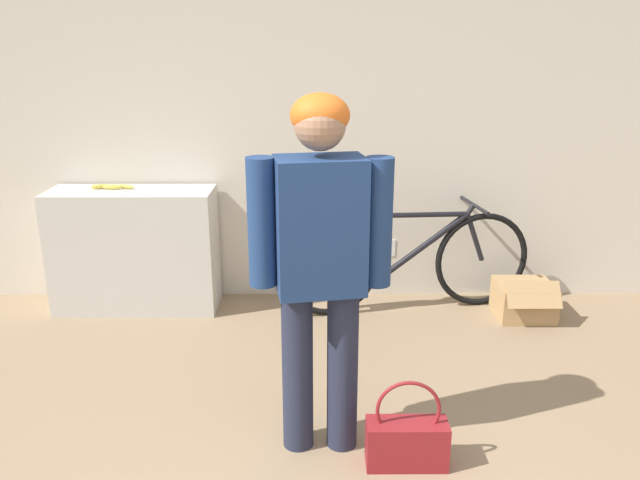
% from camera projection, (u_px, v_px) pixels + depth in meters
% --- Properties ---
extents(wall_back, '(8.00, 0.07, 2.60)m').
position_uv_depth(wall_back, '(311.00, 111.00, 4.15)').
color(wall_back, beige).
rests_on(wall_back, ground_plane).
extents(side_shelf, '(1.08, 0.39, 0.82)m').
position_uv_depth(side_shelf, '(135.00, 250.00, 4.18)').
color(side_shelf, beige).
rests_on(side_shelf, ground_plane).
extents(person, '(0.59, 0.28, 1.56)m').
position_uv_depth(person, '(320.00, 250.00, 2.55)').
color(person, '#23283D').
rests_on(person, ground_plane).
extents(bicycle, '(1.70, 0.46, 0.73)m').
position_uv_depth(bicycle, '(407.00, 260.00, 4.14)').
color(bicycle, black).
rests_on(bicycle, ground_plane).
extents(banana, '(0.29, 0.08, 0.03)m').
position_uv_depth(banana, '(112.00, 187.00, 4.08)').
color(banana, '#EAD64C').
rests_on(banana, side_shelf).
extents(handbag, '(0.35, 0.13, 0.41)m').
position_uv_depth(handbag, '(407.00, 440.00, 2.65)').
color(handbag, maroon).
rests_on(handbag, ground_plane).
extents(cardboard_box, '(0.36, 0.39, 0.29)m').
position_uv_depth(cardboard_box, '(524.00, 300.00, 4.11)').
color(cardboard_box, tan).
rests_on(cardboard_box, ground_plane).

